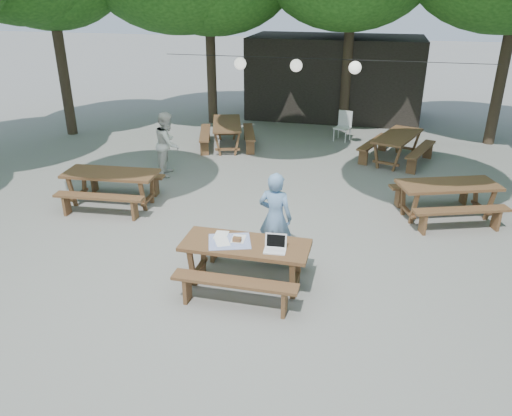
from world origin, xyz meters
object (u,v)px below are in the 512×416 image
object	(u,v)px
picnic_table_nw	(112,188)
woman	(275,218)
plastic_chair	(342,132)
second_person	(168,144)
main_picnic_table	(246,264)

from	to	relation	value
picnic_table_nw	woman	bearing A→B (deg)	-25.86
woman	plastic_chair	distance (m)	7.77
woman	second_person	size ratio (longest dim) A/B	1.01
second_person	woman	bearing A→B (deg)	-146.09
main_picnic_table	second_person	distance (m)	5.59
main_picnic_table	woman	bearing A→B (deg)	72.56
main_picnic_table	plastic_chair	distance (m)	8.68
picnic_table_nw	woman	xyz separation A→B (m)	(3.93, -1.54, 0.42)
woman	second_person	xyz separation A→B (m)	(-3.49, 3.65, -0.01)
main_picnic_table	plastic_chair	xyz separation A→B (m)	(0.84, 8.64, -0.13)
woman	plastic_chair	xyz separation A→B (m)	(0.56, 7.73, -0.55)
picnic_table_nw	second_person	bearing A→B (deg)	73.78
second_person	plastic_chair	bearing A→B (deg)	-54.61
picnic_table_nw	second_person	xyz separation A→B (m)	(0.44, 2.11, 0.41)
main_picnic_table	woman	xyz separation A→B (m)	(0.29, 0.91, 0.42)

